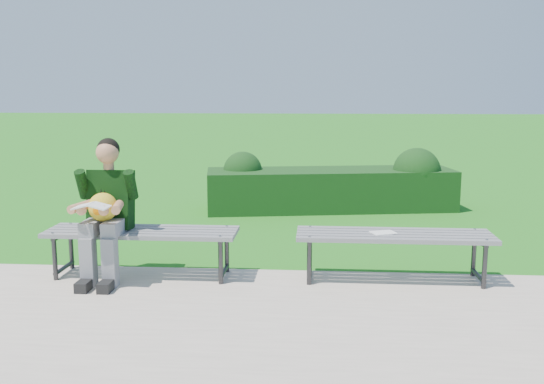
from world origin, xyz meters
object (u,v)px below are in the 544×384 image
at_px(bench_left, 142,235).
at_px(paper_sheet, 383,233).
at_px(hedge, 335,186).
at_px(seated_boy, 106,206).
at_px(bench_right, 394,239).

distance_m(bench_left, paper_sheet, 2.27).
bearing_deg(paper_sheet, hedge, 95.56).
distance_m(hedge, seated_boy, 4.27).
bearing_deg(hedge, paper_sheet, -84.44).
bearing_deg(seated_boy, bench_right, 3.01).
relative_size(hedge, bench_left, 2.09).
relative_size(seated_boy, paper_sheet, 5.00).
xyz_separation_m(bench_left, seated_boy, (-0.30, -0.10, 0.30)).
bearing_deg(seated_boy, bench_left, 18.09).
bearing_deg(hedge, bench_right, -82.82).
bearing_deg(bench_left, bench_right, 1.02).
height_order(bench_left, paper_sheet, bench_left).
bearing_deg(seated_boy, paper_sheet, 3.12).
relative_size(bench_left, paper_sheet, 6.84).
xyz_separation_m(hedge, bench_left, (-1.93, -3.53, 0.06)).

